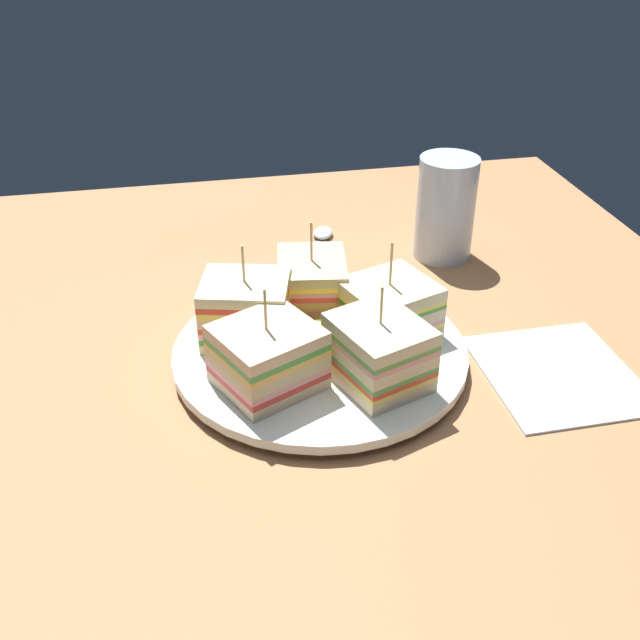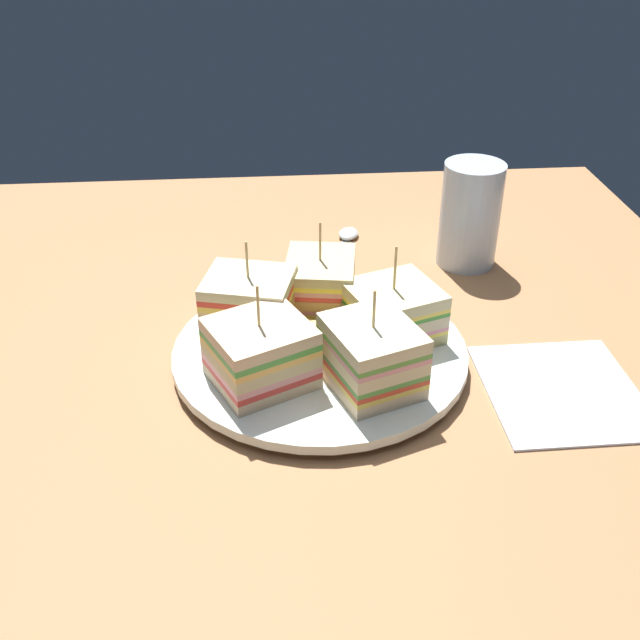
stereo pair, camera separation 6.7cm
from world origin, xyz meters
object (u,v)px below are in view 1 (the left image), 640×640
at_px(chip_pile, 313,337).
at_px(sandwich_wedge_4, 247,310).
at_px(sandwich_wedge_3, 312,285).
at_px(napkin, 558,372).
at_px(sandwich_wedge_2, 388,308).
at_px(sandwich_wedge_1, 379,352).
at_px(spoon, 321,241).
at_px(sandwich_wedge_0, 268,357).
at_px(plate, 320,353).
at_px(drinking_glass, 445,215).

bearing_deg(chip_pile, sandwich_wedge_4, -119.57).
relative_size(sandwich_wedge_3, napkin, 0.64).
xyz_separation_m(sandwich_wedge_2, napkin, (0.08, 0.14, -0.04)).
bearing_deg(sandwich_wedge_3, sandwich_wedge_2, 57.82).
xyz_separation_m(sandwich_wedge_1, sandwich_wedge_4, (-0.09, -0.10, 0.00)).
xyz_separation_m(sandwich_wedge_1, spoon, (-0.30, 0.01, -0.04)).
bearing_deg(sandwich_wedge_0, chip_pile, 17.87).
xyz_separation_m(sandwich_wedge_2, spoon, (-0.23, -0.02, -0.04)).
bearing_deg(spoon, plate, -174.07).
bearing_deg(sandwich_wedge_1, chip_pile, 17.30).
bearing_deg(sandwich_wedge_3, plate, 3.91).
relative_size(napkin, drinking_glass, 1.22).
distance_m(plate, chip_pile, 0.02).
height_order(sandwich_wedge_4, drinking_glass, drinking_glass).
bearing_deg(sandwich_wedge_2, sandwich_wedge_4, -26.57).
bearing_deg(sandwich_wedge_3, sandwich_wedge_0, -18.58).
xyz_separation_m(plate, sandwich_wedge_4, (-0.03, -0.06, 0.04)).
relative_size(sandwich_wedge_1, chip_pile, 1.55).
height_order(sandwich_wedge_0, sandwich_wedge_3, same).
distance_m(plate, sandwich_wedge_2, 0.08).
xyz_separation_m(napkin, drinking_glass, (-0.25, -0.03, 0.05)).
bearing_deg(sandwich_wedge_3, sandwich_wedge_1, 22.97).
relative_size(sandwich_wedge_4, chip_pile, 1.51).
distance_m(sandwich_wedge_1, spoon, 0.30).
bearing_deg(chip_pile, sandwich_wedge_0, -46.47).
distance_m(plate, sandwich_wedge_4, 0.08).
distance_m(sandwich_wedge_3, drinking_glass, 0.21).
relative_size(sandwich_wedge_1, napkin, 0.67).
relative_size(sandwich_wedge_4, spoon, 0.66).
bearing_deg(sandwich_wedge_1, sandwich_wedge_4, 28.09).
relative_size(sandwich_wedge_0, sandwich_wedge_2, 1.04).
bearing_deg(plate, drinking_glass, 135.24).
bearing_deg(drinking_glass, sandwich_wedge_1, -30.75).
height_order(sandwich_wedge_3, spoon, sandwich_wedge_3).
bearing_deg(sandwich_wedge_0, sandwich_wedge_2, 1.04).
distance_m(plate, napkin, 0.22).
relative_size(plate, sandwich_wedge_3, 2.90).
relative_size(plate, sandwich_wedge_4, 2.86).
bearing_deg(sandwich_wedge_4, drinking_glass, 46.15).
relative_size(sandwich_wedge_2, spoon, 0.69).
height_order(sandwich_wedge_1, sandwich_wedge_2, same).
distance_m(chip_pile, drinking_glass, 0.27).
height_order(sandwich_wedge_0, sandwich_wedge_4, sandwich_wedge_4).
xyz_separation_m(sandwich_wedge_1, drinking_glass, (-0.24, 0.15, 0.01)).
xyz_separation_m(chip_pile, drinking_glass, (-0.19, 0.19, 0.02)).
bearing_deg(napkin, chip_pile, -106.26).
relative_size(sandwich_wedge_2, napkin, 0.68).
xyz_separation_m(sandwich_wedge_4, drinking_glass, (-0.15, 0.25, 0.01)).
bearing_deg(sandwich_wedge_3, napkin, 65.48).
xyz_separation_m(spoon, drinking_glass, (0.06, 0.13, 0.05)).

